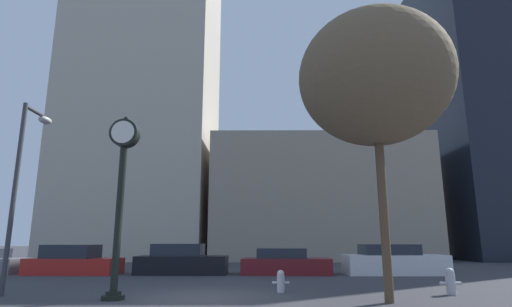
{
  "coord_description": "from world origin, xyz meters",
  "views": [
    {
      "loc": [
        1.56,
        -11.6,
        1.56
      ],
      "look_at": [
        1.36,
        10.8,
        6.44
      ],
      "focal_mm": 28.0,
      "sensor_mm": 36.0,
      "label": 1
    }
  ],
  "objects_px": {
    "car_red": "(73,262)",
    "bare_tree": "(375,79)",
    "street_clock": "(122,181)",
    "car_black": "(181,261)",
    "fire_hydrant_near": "(281,281)",
    "street_lamp_left": "(26,164)",
    "car_maroon": "(285,263)",
    "car_white": "(393,261)",
    "fire_hydrant_far": "(450,281)"
  },
  "relations": [
    {
      "from": "car_black",
      "to": "fire_hydrant_near",
      "type": "height_order",
      "value": "car_black"
    },
    {
      "from": "car_maroon",
      "to": "bare_tree",
      "type": "xyz_separation_m",
      "value": [
        2.1,
        -8.81,
        5.59
      ]
    },
    {
      "from": "car_black",
      "to": "street_lamp_left",
      "type": "height_order",
      "value": "street_lamp_left"
    },
    {
      "from": "street_lamp_left",
      "to": "car_black",
      "type": "bearing_deg",
      "value": 62.63
    },
    {
      "from": "car_white",
      "to": "fire_hydrant_near",
      "type": "relative_size",
      "value": 7.02
    },
    {
      "from": "bare_tree",
      "to": "car_maroon",
      "type": "bearing_deg",
      "value": 103.39
    },
    {
      "from": "car_red",
      "to": "car_white",
      "type": "xyz_separation_m",
      "value": [
        15.08,
        -0.05,
        0.03
      ]
    },
    {
      "from": "car_maroon",
      "to": "car_white",
      "type": "distance_m",
      "value": 5.06
    },
    {
      "from": "car_maroon",
      "to": "fire_hydrant_near",
      "type": "xyz_separation_m",
      "value": [
        -0.56,
        -6.68,
        -0.17
      ]
    },
    {
      "from": "car_black",
      "to": "car_maroon",
      "type": "xyz_separation_m",
      "value": [
        4.91,
        0.04,
        -0.09
      ]
    },
    {
      "from": "car_black",
      "to": "car_maroon",
      "type": "relative_size",
      "value": 0.99
    },
    {
      "from": "fire_hydrant_near",
      "to": "street_lamp_left",
      "type": "distance_m",
      "value": 8.83
    },
    {
      "from": "car_black",
      "to": "bare_tree",
      "type": "distance_m",
      "value": 12.5
    },
    {
      "from": "bare_tree",
      "to": "fire_hydrant_near",
      "type": "bearing_deg",
      "value": 141.31
    },
    {
      "from": "street_clock",
      "to": "car_maroon",
      "type": "distance_m",
      "value": 10.14
    },
    {
      "from": "car_white",
      "to": "bare_tree",
      "type": "height_order",
      "value": "bare_tree"
    },
    {
      "from": "car_white",
      "to": "fire_hydrant_far",
      "type": "xyz_separation_m",
      "value": [
        -0.65,
        -7.07,
        -0.2
      ]
    },
    {
      "from": "street_clock",
      "to": "fire_hydrant_far",
      "type": "height_order",
      "value": "street_clock"
    },
    {
      "from": "car_white",
      "to": "bare_tree",
      "type": "relative_size",
      "value": 0.58
    },
    {
      "from": "fire_hydrant_near",
      "to": "bare_tree",
      "type": "relative_size",
      "value": 0.08
    },
    {
      "from": "fire_hydrant_far",
      "to": "street_lamp_left",
      "type": "relative_size",
      "value": 0.13
    },
    {
      "from": "street_clock",
      "to": "car_red",
      "type": "bearing_deg",
      "value": 120.76
    },
    {
      "from": "car_red",
      "to": "bare_tree",
      "type": "distance_m",
      "value": 15.92
    },
    {
      "from": "street_clock",
      "to": "bare_tree",
      "type": "relative_size",
      "value": 0.64
    },
    {
      "from": "street_lamp_left",
      "to": "bare_tree",
      "type": "height_order",
      "value": "bare_tree"
    },
    {
      "from": "street_lamp_left",
      "to": "bare_tree",
      "type": "relative_size",
      "value": 0.72
    },
    {
      "from": "car_black",
      "to": "car_white",
      "type": "relative_size",
      "value": 0.91
    },
    {
      "from": "street_clock",
      "to": "street_lamp_left",
      "type": "relative_size",
      "value": 0.88
    },
    {
      "from": "car_maroon",
      "to": "fire_hydrant_near",
      "type": "distance_m",
      "value": 6.71
    },
    {
      "from": "car_white",
      "to": "fire_hydrant_far",
      "type": "bearing_deg",
      "value": -96.3
    },
    {
      "from": "fire_hydrant_far",
      "to": "street_lamp_left",
      "type": "distance_m",
      "value": 13.5
    },
    {
      "from": "car_white",
      "to": "fire_hydrant_near",
      "type": "bearing_deg",
      "value": -131.8
    },
    {
      "from": "street_lamp_left",
      "to": "bare_tree",
      "type": "xyz_separation_m",
      "value": [
        10.72,
        -1.61,
        2.18
      ]
    },
    {
      "from": "bare_tree",
      "to": "car_black",
      "type": "bearing_deg",
      "value": 128.65
    },
    {
      "from": "car_white",
      "to": "fire_hydrant_far",
      "type": "height_order",
      "value": "car_white"
    },
    {
      "from": "car_red",
      "to": "street_lamp_left",
      "type": "bearing_deg",
      "value": -75.64
    },
    {
      "from": "fire_hydrant_far",
      "to": "car_red",
      "type": "bearing_deg",
      "value": 153.73
    },
    {
      "from": "street_clock",
      "to": "car_black",
      "type": "distance_m",
      "value": 8.67
    },
    {
      "from": "car_red",
      "to": "fire_hydrant_far",
      "type": "xyz_separation_m",
      "value": [
        14.44,
        -7.12,
        -0.18
      ]
    },
    {
      "from": "bare_tree",
      "to": "street_lamp_left",
      "type": "bearing_deg",
      "value": 171.48
    },
    {
      "from": "car_maroon",
      "to": "car_white",
      "type": "bearing_deg",
      "value": 1.35
    },
    {
      "from": "street_clock",
      "to": "fire_hydrant_near",
      "type": "xyz_separation_m",
      "value": [
        4.59,
        1.62,
        -2.89
      ]
    },
    {
      "from": "bare_tree",
      "to": "fire_hydrant_far",
      "type": "bearing_deg",
      "value": 34.31
    },
    {
      "from": "fire_hydrant_near",
      "to": "street_clock",
      "type": "bearing_deg",
      "value": -160.61
    },
    {
      "from": "car_maroon",
      "to": "fire_hydrant_far",
      "type": "distance_m",
      "value": 8.47
    },
    {
      "from": "street_clock",
      "to": "bare_tree",
      "type": "xyz_separation_m",
      "value": [
        7.25,
        -0.51,
        2.87
      ]
    },
    {
      "from": "fire_hydrant_far",
      "to": "street_lamp_left",
      "type": "height_order",
      "value": "street_lamp_left"
    },
    {
      "from": "car_white",
      "to": "street_lamp_left",
      "type": "distance_m",
      "value": 15.74
    },
    {
      "from": "fire_hydrant_far",
      "to": "street_lamp_left",
      "type": "xyz_separation_m",
      "value": [
        -13.03,
        0.03,
        3.53
      ]
    },
    {
      "from": "car_maroon",
      "to": "street_lamp_left",
      "type": "distance_m",
      "value": 11.74
    }
  ]
}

